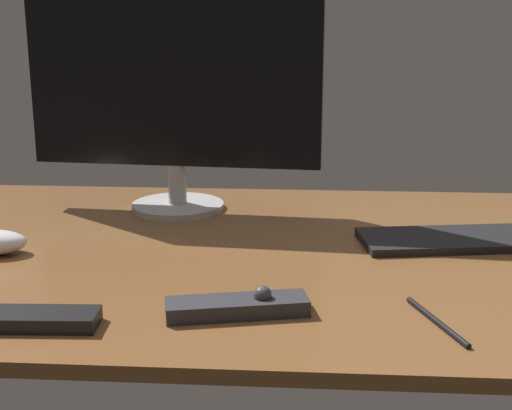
# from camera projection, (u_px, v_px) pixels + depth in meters

# --- Properties ---
(desk) EXTENTS (1.40, 0.84, 0.02)m
(desk) POSITION_uv_depth(u_px,v_px,m) (290.00, 256.00, 1.21)
(desk) COLOR brown
(desk) RESTS_ON ground
(monitor) EXTENTS (0.57, 0.18, 0.47)m
(monitor) POSITION_uv_depth(u_px,v_px,m) (174.00, 75.00, 1.38)
(monitor) COLOR #BCBCBC
(monitor) RESTS_ON desk
(keyboard) EXTENTS (0.39, 0.18, 0.01)m
(keyboard) POSITION_uv_depth(u_px,v_px,m) (470.00, 239.00, 1.24)
(keyboard) COLOR black
(keyboard) RESTS_ON desk
(media_remote) EXTENTS (0.19, 0.09, 0.04)m
(media_remote) POSITION_uv_depth(u_px,v_px,m) (239.00, 306.00, 0.95)
(media_remote) COLOR #2D2D33
(media_remote) RESTS_ON desk
(tv_remote) EXTENTS (0.17, 0.06, 0.02)m
(tv_remote) POSITION_uv_depth(u_px,v_px,m) (29.00, 319.00, 0.91)
(tv_remote) COLOR black
(tv_remote) RESTS_ON desk
(pen) EXTENTS (0.06, 0.14, 0.01)m
(pen) POSITION_uv_depth(u_px,v_px,m) (437.00, 321.00, 0.92)
(pen) COLOR black
(pen) RESTS_ON desk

